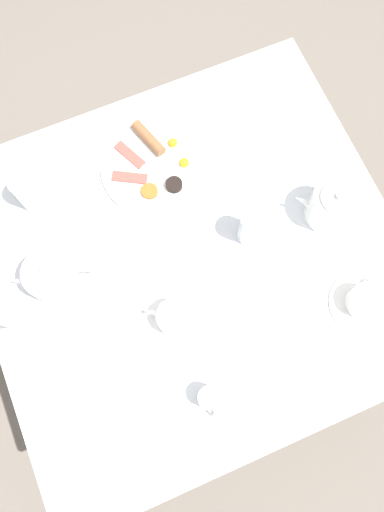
{
  "coord_description": "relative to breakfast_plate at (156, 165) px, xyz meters",
  "views": [
    {
      "loc": [
        0.31,
        -0.13,
        1.95
      ],
      "look_at": [
        0.0,
        0.0,
        0.73
      ],
      "focal_mm": 35.0,
      "sensor_mm": 36.0,
      "label": 1
    }
  ],
  "objects": [
    {
      "name": "table",
      "position": [
        0.28,
        -0.01,
        -0.07
      ],
      "size": [
        1.01,
        1.06,
        0.71
      ],
      "color": "silver",
      "rests_on": "ground_plane"
    },
    {
      "name": "wine_glass_spare",
      "position": [
        0.33,
        -0.48,
        0.06
      ],
      "size": [
        0.06,
        0.06,
        0.14
      ],
      "color": "white",
      "rests_on": "table"
    },
    {
      "name": "fork_by_plate",
      "position": [
        0.04,
        0.37,
        -0.01
      ],
      "size": [
        0.16,
        0.03,
        0.0
      ],
      "rotation": [
        0.0,
        0.0,
        1.67
      ],
      "color": "silver",
      "rests_on": "table"
    },
    {
      "name": "water_glass_short",
      "position": [
        -0.03,
        -0.33,
        0.05
      ],
      "size": [
        0.06,
        0.06,
        0.13
      ],
      "color": "white",
      "rests_on": "table"
    },
    {
      "name": "teapot_far",
      "position": [
        0.3,
        0.36,
        0.05
      ],
      "size": [
        0.12,
        0.19,
        0.13
      ],
      "rotation": [
        0.0,
        0.0,
        4.17
      ],
      "color": "white",
      "rests_on": "table"
    },
    {
      "name": "knife_by_plate",
      "position": [
        0.63,
        -0.29,
        -0.01
      ],
      "size": [
        0.22,
        0.05,
        0.0
      ],
      "rotation": [
        0.0,
        0.0,
        4.56
      ],
      "color": "silver",
      "rests_on": "table"
    },
    {
      "name": "breakfast_plate",
      "position": [
        0.0,
        0.0,
        0.0
      ],
      "size": [
        0.3,
        0.3,
        0.04
      ],
      "color": "white",
      "rests_on": "table"
    },
    {
      "name": "water_glass_tall",
      "position": [
        0.28,
        0.15,
        0.05
      ],
      "size": [
        0.06,
        0.06,
        0.12
      ],
      "color": "white",
      "rests_on": "table"
    },
    {
      "name": "teacup_with_saucer_left",
      "position": [
        0.4,
        -0.11,
        0.02
      ],
      "size": [
        0.16,
        0.16,
        0.06
      ],
      "color": "white",
      "rests_on": "table"
    },
    {
      "name": "teapot_near",
      "position": [
        0.2,
        -0.35,
        0.05
      ],
      "size": [
        0.12,
        0.21,
        0.13
      ],
      "rotation": [
        0.0,
        0.0,
        4.46
      ],
      "color": "white",
      "rests_on": "table"
    },
    {
      "name": "ground_plane",
      "position": [
        0.28,
        -0.01,
        -0.72
      ],
      "size": [
        8.0,
        8.0,
        0.0
      ],
      "primitive_type": "plane",
      "color": "#70665B"
    },
    {
      "name": "teacup_with_saucer_right",
      "position": [
        0.55,
        0.33,
        0.02
      ],
      "size": [
        0.16,
        0.16,
        0.06
      ],
      "color": "white",
      "rests_on": "table"
    },
    {
      "name": "napkin_folded",
      "position": [
        0.44,
        0.09,
        -0.0
      ],
      "size": [
        0.18,
        0.19,
        0.01
      ],
      "rotation": [
        0.0,
        0.0,
        2.11
      ],
      "color": "white",
      "rests_on": "table"
    },
    {
      "name": "creamer_jug",
      "position": [
        0.61,
        -0.11,
        0.02
      ],
      "size": [
        0.08,
        0.05,
        0.06
      ],
      "color": "white",
      "rests_on": "table"
    }
  ]
}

